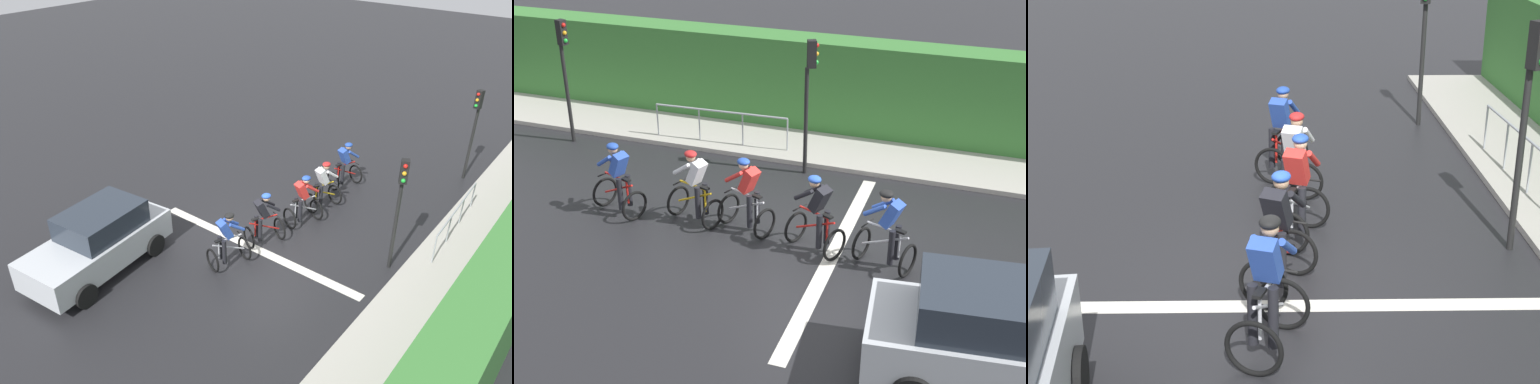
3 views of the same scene
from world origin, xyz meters
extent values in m
plane|color=black|center=(0.00, 0.00, 0.00)|extent=(80.00, 80.00, 0.00)
cube|color=silver|center=(0.00, -0.46, 0.00)|extent=(7.00, 0.30, 0.01)
torus|color=black|center=(0.32, 4.93, 0.34)|extent=(0.66, 0.30, 0.68)
torus|color=black|center=(-0.05, 3.98, 0.34)|extent=(0.66, 0.30, 0.68)
cylinder|color=red|center=(0.14, 4.45, 0.59)|extent=(0.39, 0.94, 0.51)
cylinder|color=red|center=(0.03, 4.17, 0.62)|extent=(0.04, 0.04, 0.55)
cylinder|color=red|center=(0.16, 4.50, 0.87)|extent=(0.30, 0.68, 0.04)
cube|color=black|center=(0.03, 4.17, 0.91)|extent=(0.17, 0.24, 0.04)
cylinder|color=black|center=(0.28, 4.83, 0.84)|extent=(0.40, 0.18, 0.03)
cube|color=#2D51B7|center=(0.10, 4.36, 1.21)|extent=(0.43, 0.49, 0.57)
sphere|color=tan|center=(0.16, 4.50, 1.52)|extent=(0.20, 0.20, 0.20)
ellipsoid|color=#264CB2|center=(0.16, 4.50, 1.59)|extent=(0.32, 0.35, 0.14)
cylinder|color=black|center=(-0.05, 4.31, 0.57)|extent=(0.12, 0.12, 0.74)
cylinder|color=black|center=(0.18, 4.22, 0.57)|extent=(0.12, 0.12, 0.74)
cylinder|color=#2D51B7|center=(0.05, 4.68, 1.26)|extent=(0.25, 0.48, 0.37)
cylinder|color=#2D51B7|center=(0.35, 4.57, 1.26)|extent=(0.25, 0.48, 0.37)
torus|color=black|center=(0.49, 3.19, 0.34)|extent=(0.66, 0.27, 0.68)
torus|color=black|center=(0.17, 2.23, 0.34)|extent=(0.66, 0.27, 0.68)
cylinder|color=gold|center=(0.33, 2.71, 0.59)|extent=(0.36, 0.95, 0.51)
cylinder|color=gold|center=(0.23, 2.42, 0.62)|extent=(0.04, 0.04, 0.55)
cylinder|color=gold|center=(0.34, 2.76, 0.87)|extent=(0.27, 0.69, 0.04)
cube|color=black|center=(0.23, 2.42, 0.91)|extent=(0.16, 0.24, 0.04)
cylinder|color=black|center=(0.46, 3.10, 0.84)|extent=(0.41, 0.16, 0.03)
cube|color=white|center=(0.30, 2.61, 1.21)|extent=(0.41, 0.48, 0.57)
sphere|color=tan|center=(0.34, 2.76, 1.52)|extent=(0.20, 0.20, 0.20)
ellipsoid|color=red|center=(0.34, 2.76, 1.59)|extent=(0.32, 0.34, 0.14)
cylinder|color=black|center=(0.15, 2.55, 0.57)|extent=(0.12, 0.12, 0.74)
cylinder|color=black|center=(0.38, 2.48, 0.57)|extent=(0.12, 0.12, 0.74)
cylinder|color=white|center=(0.24, 2.93, 1.26)|extent=(0.24, 0.48, 0.37)
cylinder|color=white|center=(0.54, 2.83, 1.26)|extent=(0.24, 0.48, 0.37)
torus|color=black|center=(0.52, 2.01, 0.34)|extent=(0.66, 0.30, 0.68)
torus|color=black|center=(0.16, 1.05, 0.34)|extent=(0.66, 0.30, 0.68)
cylinder|color=silver|center=(0.34, 1.53, 0.59)|extent=(0.39, 0.94, 0.51)
cylinder|color=silver|center=(0.23, 1.24, 0.62)|extent=(0.04, 0.04, 0.55)
cylinder|color=silver|center=(0.36, 1.58, 0.87)|extent=(0.30, 0.68, 0.04)
cube|color=black|center=(0.23, 1.24, 0.91)|extent=(0.17, 0.24, 0.04)
cylinder|color=black|center=(0.49, 1.91, 0.84)|extent=(0.40, 0.18, 0.03)
cube|color=red|center=(0.30, 1.44, 1.21)|extent=(0.43, 0.49, 0.57)
sphere|color=beige|center=(0.36, 1.58, 1.52)|extent=(0.20, 0.20, 0.20)
ellipsoid|color=#264CB2|center=(0.36, 1.58, 1.59)|extent=(0.32, 0.35, 0.14)
cylinder|color=black|center=(0.16, 1.38, 0.57)|extent=(0.12, 0.12, 0.74)
cylinder|color=black|center=(0.38, 1.30, 0.57)|extent=(0.12, 0.12, 0.74)
cylinder|color=red|center=(0.26, 1.76, 1.26)|extent=(0.25, 0.48, 0.37)
cylinder|color=red|center=(0.55, 1.65, 1.26)|extent=(0.25, 0.48, 0.37)
torus|color=black|center=(0.25, 0.40, 0.34)|extent=(0.64, 0.34, 0.68)
torus|color=black|center=(-0.17, -0.53, 0.34)|extent=(0.64, 0.34, 0.68)
cylinder|color=red|center=(0.04, -0.06, 0.59)|extent=(0.45, 0.92, 0.51)
cylinder|color=red|center=(-0.09, -0.34, 0.62)|extent=(0.04, 0.04, 0.55)
cylinder|color=red|center=(0.06, -0.02, 0.87)|extent=(0.34, 0.67, 0.04)
cube|color=black|center=(-0.09, -0.34, 0.91)|extent=(0.18, 0.24, 0.04)
cylinder|color=black|center=(0.21, 0.31, 0.84)|extent=(0.40, 0.20, 0.03)
cube|color=black|center=(0.00, -0.16, 1.21)|extent=(0.44, 0.50, 0.57)
sphere|color=tan|center=(0.06, -0.02, 1.52)|extent=(0.20, 0.20, 0.20)
ellipsoid|color=#264CB2|center=(0.06, -0.02, 1.59)|extent=(0.33, 0.35, 0.14)
cylinder|color=black|center=(-0.16, -0.20, 0.57)|extent=(0.12, 0.12, 0.74)
cylinder|color=black|center=(0.06, -0.30, 0.57)|extent=(0.12, 0.12, 0.74)
cylinder|color=black|center=(-0.03, 0.17, 1.26)|extent=(0.28, 0.47, 0.37)
cylinder|color=black|center=(0.26, 0.04, 1.26)|extent=(0.28, 0.47, 0.37)
torus|color=black|center=(0.07, -1.01, 0.34)|extent=(0.66, 0.28, 0.68)
torus|color=black|center=(-0.26, -1.98, 0.34)|extent=(0.66, 0.28, 0.68)
cylinder|color=silver|center=(-0.10, -1.49, 0.59)|extent=(0.36, 0.95, 0.51)
cylinder|color=silver|center=(-0.20, -1.78, 0.62)|extent=(0.04, 0.04, 0.55)
cylinder|color=silver|center=(-0.08, -1.45, 0.87)|extent=(0.27, 0.69, 0.04)
cube|color=black|center=(-0.20, -1.78, 0.91)|extent=(0.17, 0.24, 0.04)
cylinder|color=black|center=(0.03, -1.11, 0.84)|extent=(0.41, 0.17, 0.03)
cube|color=#2D51B7|center=(-0.13, -1.59, 1.21)|extent=(0.42, 0.48, 0.57)
sphere|color=tan|center=(-0.08, -1.45, 1.52)|extent=(0.20, 0.20, 0.20)
ellipsoid|color=black|center=(-0.08, -1.45, 1.59)|extent=(0.32, 0.34, 0.14)
cylinder|color=black|center=(-0.28, -1.65, 0.57)|extent=(0.12, 0.12, 0.74)
cylinder|color=black|center=(-0.05, -1.73, 0.57)|extent=(0.12, 0.12, 0.74)
cylinder|color=#2D51B7|center=(-0.19, -1.27, 1.26)|extent=(0.24, 0.48, 0.37)
cylinder|color=#2D51B7|center=(0.11, -1.37, 1.26)|extent=(0.24, 0.48, 0.37)
cylinder|color=black|center=(-2.08, -2.44, 0.32)|extent=(0.29, 0.66, 0.64)
cylinder|color=black|center=(3.44, 1.18, 1.35)|extent=(0.10, 0.10, 2.70)
cube|color=black|center=(3.48, 1.09, 3.02)|extent=(0.27, 0.27, 0.64)
cylinder|color=black|center=(3.26, 7.72, 1.35)|extent=(0.10, 0.10, 2.70)
cylinder|color=#999EA3|center=(4.28, 3.77, 1.00)|extent=(0.20, 3.68, 0.05)
cylinder|color=#999EA3|center=(4.30, 3.16, 0.50)|extent=(0.04, 0.04, 1.00)
cylinder|color=#999EA3|center=(4.25, 4.38, 0.50)|extent=(0.04, 0.04, 1.00)
cylinder|color=#999EA3|center=(4.20, 5.61, 0.50)|extent=(0.04, 0.04, 1.00)
camera|label=1|loc=(7.54, -9.94, 8.80)|focal=35.77mm
camera|label=2|loc=(-11.74, -3.25, 7.62)|focal=49.48mm
camera|label=3|loc=(-0.07, -9.16, 4.93)|focal=54.64mm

